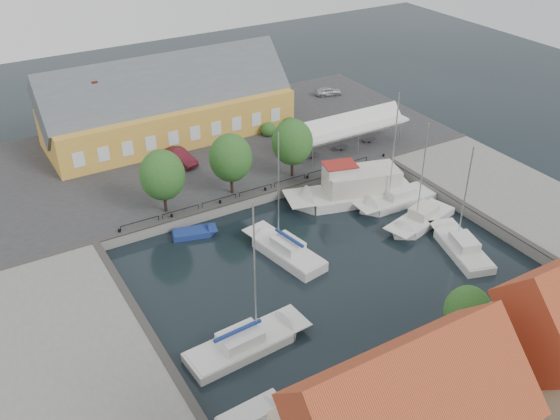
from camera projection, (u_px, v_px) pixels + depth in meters
name	position (u px, v px, depth m)	size (l,w,h in m)	color
ground	(315.00, 255.00, 54.65)	(140.00, 140.00, 0.00)	black
north_quay	(205.00, 151.00, 71.34)	(56.00, 26.00, 1.00)	#2D2D30
west_quay	(66.00, 357.00, 43.35)	(12.00, 24.00, 1.00)	slate
east_quay	(509.00, 196.00, 62.49)	(12.00, 24.00, 1.00)	slate
south_bank	(499.00, 416.00, 38.92)	(56.00, 14.00, 1.00)	slate
quay_edge_fittings	(287.00, 220.00, 57.61)	(56.00, 24.72, 0.40)	#383533
warehouse	(163.00, 108.00, 72.12)	(28.56, 14.00, 9.55)	gold
tent_canopy	(349.00, 126.00, 69.52)	(14.00, 4.00, 2.83)	silver
quay_trees	(231.00, 158.00, 60.10)	(18.20, 4.20, 6.30)	black
car_silver	(328.00, 91.00, 84.90)	(1.42, 3.54, 1.21)	#ACAFB4
car_red	(180.00, 157.00, 67.25)	(1.62, 4.65, 1.53)	#57131F
center_sailboat	(285.00, 252.00, 54.38)	(4.05, 9.01, 12.05)	silver
trawler	(355.00, 190.00, 62.48)	(13.64, 7.21, 5.00)	silver
east_boat_a	(395.00, 201.00, 62.25)	(8.90, 3.18, 12.35)	silver
east_boat_b	(421.00, 221.00, 59.00)	(8.39, 4.51, 11.06)	silver
east_boat_c	(461.00, 249.00, 54.99)	(4.77, 8.43, 10.46)	silver
west_boat_d	(245.00, 345.00, 44.63)	(9.67, 3.50, 12.53)	silver
launch_sw	(250.00, 417.00, 39.39)	(4.52, 1.91, 0.98)	silver
launch_nw	(194.00, 234.00, 57.35)	(4.36, 2.65, 0.88)	navy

